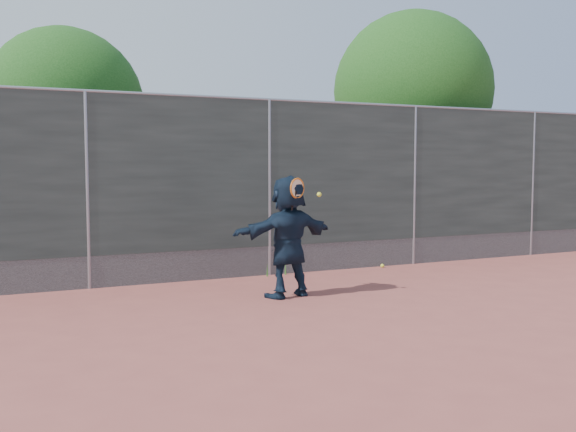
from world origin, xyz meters
name	(u,v)px	position (x,y,z in m)	size (l,w,h in m)	color
ground	(380,318)	(0.00, 0.00, 0.00)	(80.00, 80.00, 0.00)	#9E4C42
player	(288,236)	(-0.48, 1.68, 0.87)	(1.62, 0.52, 1.75)	#121F31
ball_ground	(382,266)	(2.21, 3.35, 0.03)	(0.07, 0.07, 0.07)	yellow
fence	(269,183)	(0.00, 3.50, 1.58)	(20.00, 0.06, 3.03)	#38423D
swing_action	(299,190)	(-0.40, 1.48, 1.54)	(0.51, 0.16, 0.51)	#D06113
tree_right	(418,96)	(4.68, 5.75, 3.49)	(3.78, 3.60, 5.39)	#382314
tree_left	(73,111)	(-2.85, 6.55, 2.94)	(3.15, 3.00, 4.53)	#382314
weed_clump	(288,267)	(0.29, 3.38, 0.13)	(0.68, 0.07, 0.30)	#387226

